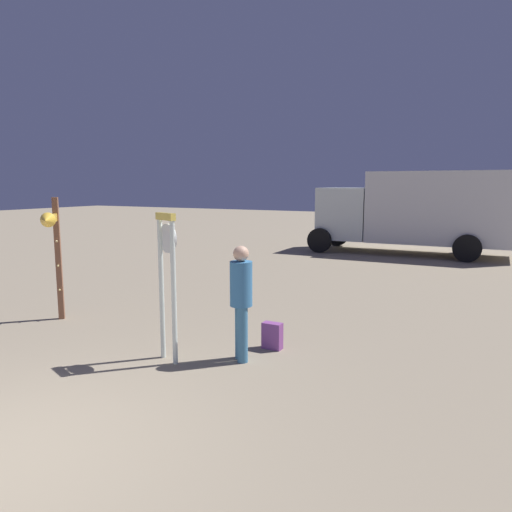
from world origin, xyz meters
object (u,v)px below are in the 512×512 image
at_px(person_near_clock, 241,297).
at_px(backpack, 272,336).
at_px(box_truck_near, 419,210).
at_px(standing_clock, 167,271).
at_px(arrow_sign, 54,242).

xyz_separation_m(person_near_clock, backpack, (0.18, 0.65, -0.73)).
relative_size(backpack, box_truck_near, 0.06).
distance_m(standing_clock, arrow_sign, 3.01).
bearing_deg(arrow_sign, person_near_clock, -0.73).
bearing_deg(arrow_sign, standing_clock, -10.43).
xyz_separation_m(standing_clock, backpack, (1.09, 1.15, -1.10)).
xyz_separation_m(standing_clock, person_near_clock, (0.91, 0.50, -0.37)).
relative_size(person_near_clock, backpack, 4.06).
bearing_deg(arrow_sign, backpack, 8.50).
bearing_deg(backpack, box_truck_near, 89.11).
bearing_deg(arrow_sign, box_truck_near, 70.92).
height_order(person_near_clock, backpack, person_near_clock).
relative_size(standing_clock, backpack, 5.18).
xyz_separation_m(arrow_sign, backpack, (4.04, 0.60, -1.30)).
height_order(backpack, box_truck_near, box_truck_near).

